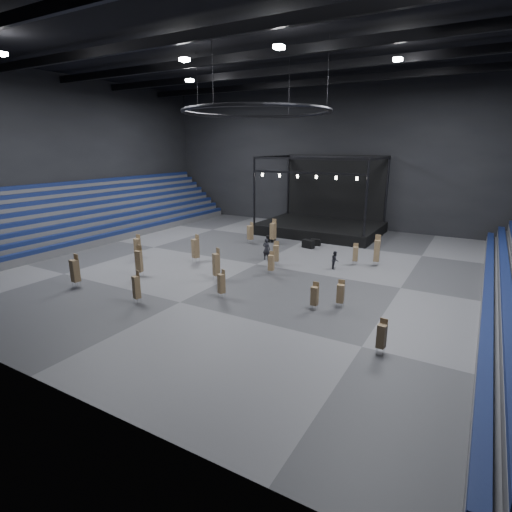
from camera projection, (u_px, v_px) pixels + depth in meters
The scene contains 30 objects.
floor at pixel (257, 264), 35.97m from camera, with size 50.00×50.00×0.00m, color #4E4D50.
ceiling at pixel (257, 44), 31.18m from camera, with size 50.00×42.00×0.20m, color black.
wall_back at pixel (338, 156), 51.11m from camera, with size 50.00×0.20×18.00m, color black.
wall_left at pixel (68, 158), 45.63m from camera, with size 0.20×42.00×18.00m, color black.
bleachers_left at pixel (87, 222), 46.57m from camera, with size 7.20×40.00×6.40m.
stage at pixel (322, 220), 49.14m from camera, with size 14.00×10.00×9.20m.
truss_ring at pixel (257, 112), 32.51m from camera, with size 12.30×12.30×5.15m.
roof_girders at pixel (257, 55), 31.40m from camera, with size 49.00×30.35×0.70m.
floodlights at pixel (229, 54), 28.22m from camera, with size 28.60×16.60×0.25m.
flight_case_left at pixel (271, 239), 44.23m from camera, with size 1.05×0.52×0.70m, color black.
flight_case_mid at pixel (308, 244), 41.65m from camera, with size 1.26×0.63×0.84m, color black.
flight_case_right at pixel (316, 242), 42.70m from camera, with size 1.04×0.52×0.69m, color black.
chair_stack_0 at pixel (341, 293), 26.07m from camera, with size 0.50×0.50×1.89m.
chair_stack_1 at pixel (216, 264), 31.43m from camera, with size 0.60×0.60×2.59m.
chair_stack_2 at pixel (136, 287), 26.83m from camera, with size 0.51×0.51×2.27m.
chair_stack_3 at pixel (222, 283), 27.80m from camera, with size 0.56×0.56×2.05m.
chair_stack_4 at pixel (273, 231), 43.52m from camera, with size 0.61×0.61×2.65m.
chair_stack_5 at pixel (137, 246), 37.30m from camera, with size 0.52×0.52×2.36m.
chair_stack_6 at pixel (315, 295), 25.71m from camera, with size 0.43×0.43×1.88m.
chair_stack_7 at pixel (271, 262), 32.87m from camera, with size 0.48×0.48×1.96m.
chair_stack_8 at pixel (355, 254), 35.53m from camera, with size 0.56×0.56×1.96m.
chair_stack_9 at pixel (276, 253), 35.34m from camera, with size 0.61×0.61×2.19m.
chair_stack_10 at pixel (382, 336), 20.24m from camera, with size 0.46×0.46×1.90m.
chair_stack_11 at pixel (250, 232), 43.45m from camera, with size 0.69×0.69×2.31m.
chair_stack_12 at pixel (139, 261), 32.32m from camera, with size 0.59×0.59×2.58m.
chair_stack_13 at pixel (196, 248), 36.23m from camera, with size 0.68×0.68×2.59m.
chair_stack_14 at pixel (377, 250), 35.22m from camera, with size 0.56×0.56×2.78m.
chair_stack_15 at pixel (75, 270), 29.87m from camera, with size 0.55×0.55×2.53m.
man_center at pixel (266, 249), 37.17m from camera, with size 0.74×0.49×2.04m, color black.
crew_member at pixel (335, 260), 34.48m from camera, with size 0.76×0.59×1.57m, color black.
Camera 1 is at (17.19, -29.89, 10.29)m, focal length 28.00 mm.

